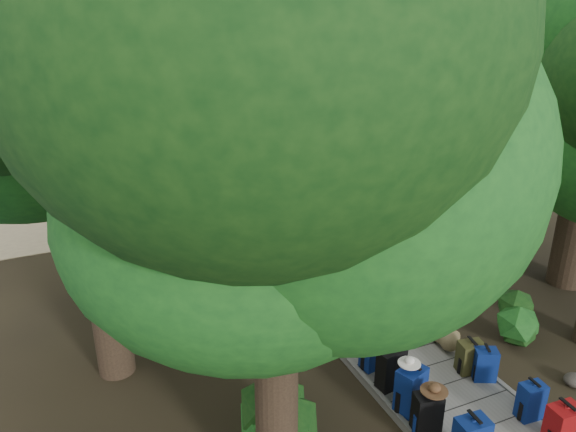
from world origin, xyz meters
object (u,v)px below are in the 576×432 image
backpack_right_c (485,363)px  kayak (103,171)px  backpack_right_b (531,399)px  backpack_left_c (411,387)px  backpack_right_a (563,426)px  sun_lounger (286,153)px  suitcase_on_boardwalk (391,369)px  backpack_left_d (373,352)px  lone_suitcase_on_sand (231,174)px  duffel_right_khaki (441,333)px  backpack_right_d (470,355)px  backpack_left_b (427,411)px

backpack_right_c → kayak: (-4.26, 13.88, -0.25)m
backpack_right_b → backpack_right_c: backpack_right_b is taller
backpack_left_c → backpack_right_a: (1.43, -1.46, -0.02)m
backpack_right_b → sun_lounger: bearing=85.8°
sun_lounger → suitcase_on_boardwalk: bearing=-87.8°
backpack_left_d → sun_lounger: backpack_left_d is taller
backpack_left_c → kayak: bearing=81.1°
lone_suitcase_on_sand → sun_lounger: (2.65, 1.52, 0.04)m
backpack_right_a → duffel_right_khaki: 2.69m
backpack_right_b → backpack_right_d: backpack_right_b is taller
backpack_left_d → backpack_right_b: (1.47, -1.95, 0.03)m
backpack_right_a → backpack_right_d: (0.00, 1.83, -0.08)m
suitcase_on_boardwalk → lone_suitcase_on_sand: (1.04, 10.98, -0.15)m
backpack_right_b → sun_lounger: backpack_right_b is taller
backpack_left_d → sun_lounger: bearing=64.3°
suitcase_on_boardwalk → kayak: size_ratio=0.22×
backpack_left_c → sun_lounger: backpack_left_c is taller
backpack_left_d → sun_lounger: (3.68, 11.94, -0.05)m
backpack_right_c → kayak: 14.52m
kayak → suitcase_on_boardwalk: bearing=-93.0°
backpack_right_c → backpack_right_b: bearing=-65.1°
sun_lounger → lone_suitcase_on_sand: bearing=-131.5°
backpack_left_b → suitcase_on_boardwalk: size_ratio=1.02×
backpack_right_c → duffel_right_khaki: (0.02, 1.11, -0.12)m
backpack_right_b → sun_lounger: (2.20, 13.89, -0.08)m
suitcase_on_boardwalk → kayak: suitcase_on_boardwalk is taller
suitcase_on_boardwalk → backpack_right_d: bearing=-16.4°
backpack_right_c → suitcase_on_boardwalk: bearing=-170.9°
backpack_left_b → backpack_right_c: size_ratio=1.16×
backpack_left_d → kayak: bearing=93.5°
sun_lounger → backpack_right_b: bearing=-80.3°
backpack_right_a → sun_lounger: size_ratio=0.37×
backpack_right_c → backpack_left_b: bearing=-134.3°
backpack_right_c → duffel_right_khaki: backpack_right_c is taller
kayak → backpack_right_b: bearing=-88.6°
backpack_left_c → duffel_right_khaki: 1.98m
lone_suitcase_on_sand → kayak: size_ratio=0.19×
backpack_right_d → backpack_right_c: bearing=-61.3°
backpack_right_a → backpack_left_b: bearing=149.3°
backpack_right_d → sun_lounger: 12.88m
lone_suitcase_on_sand → backpack_right_c: bearing=-75.6°
backpack_right_b → lone_suitcase_on_sand: bearing=96.8°
backpack_left_c → backpack_left_d: size_ratio=1.40×
sun_lounger → backpack_right_c: bearing=-81.0°
backpack_right_b → suitcase_on_boardwalk: 2.04m
backpack_left_b → backpack_right_c: 1.67m
backpack_right_b → suitcase_on_boardwalk: suitcase_on_boardwalk is taller
backpack_right_a → duffel_right_khaki: size_ratio=1.39×
kayak → backpack_left_d: bearing=-92.4°
backpack_left_c → backpack_right_d: (1.44, 0.36, -0.10)m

